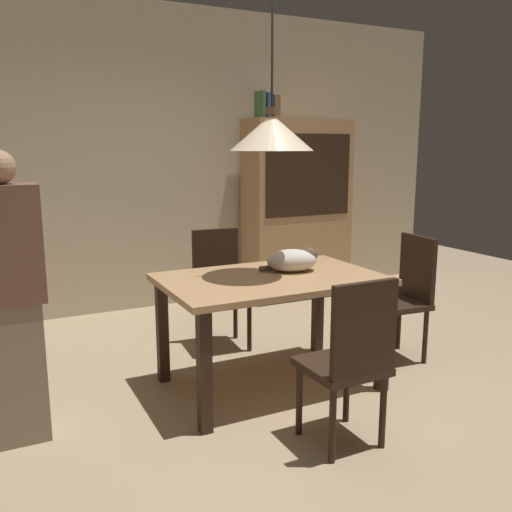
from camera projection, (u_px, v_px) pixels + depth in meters
The scene contains 13 objects.
ground at pixel (301, 411), 3.33m from camera, with size 10.00×10.00×0.00m, color tan.
back_wall at pixel (163, 160), 5.38m from camera, with size 6.40×0.10×2.90m, color beige.
dining_table at pixel (271, 291), 3.58m from camera, with size 1.40×0.90×0.75m.
chair_right_side at pixel (405, 292), 4.10m from camera, with size 0.43×0.43×0.93m.
chair_far_back at pixel (220, 283), 4.39m from camera, with size 0.43×0.43×0.93m.
chair_near_front at pixel (351, 356), 2.84m from camera, with size 0.40×0.40×0.93m.
cat_sleeping at pixel (293, 260), 3.70m from camera, with size 0.40×0.31×0.16m.
pendant_lamp at pixel (272, 132), 3.39m from camera, with size 0.52×0.52×1.30m.
hutch_bookcase at pixel (297, 213), 5.78m from camera, with size 1.12×0.45×1.85m.
book_green_slim at pixel (260, 105), 5.38m from camera, with size 0.03×0.20×0.26m, color #427A4C.
book_blue_wide at pixel (265, 106), 5.40m from camera, with size 0.06×0.24×0.24m, color #384C93.
book_brown_thick at pixel (272, 107), 5.44m from camera, with size 0.06×0.24×0.22m, color brown.
person_standing at pixel (9, 301), 2.87m from camera, with size 0.36×0.22×1.56m.
Camera 1 is at (-1.62, -2.64, 1.57)m, focal length 38.66 mm.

